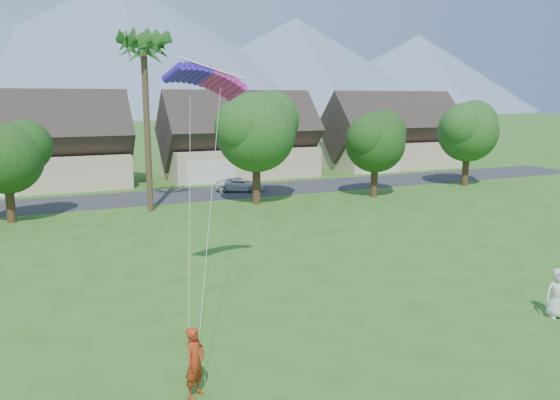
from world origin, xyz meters
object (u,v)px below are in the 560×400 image
watcher (558,293)px  parked_car (240,185)px  parafoil_kite (205,76)px  kite_flyer (195,362)px

watcher → parked_car: 31.16m
parafoil_kite → kite_flyer: bearing=-132.1°
kite_flyer → parafoil_kite: bearing=29.1°
watcher → parafoil_kite: 15.42m
parked_car → watcher: bearing=-154.4°
kite_flyer → parked_car: 33.46m
watcher → parafoil_kite: bearing=166.4°
kite_flyer → parafoil_kite: parafoil_kite is taller
parked_car → parafoil_kite: parafoil_kite is taller
kite_flyer → watcher: bearing=-41.6°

